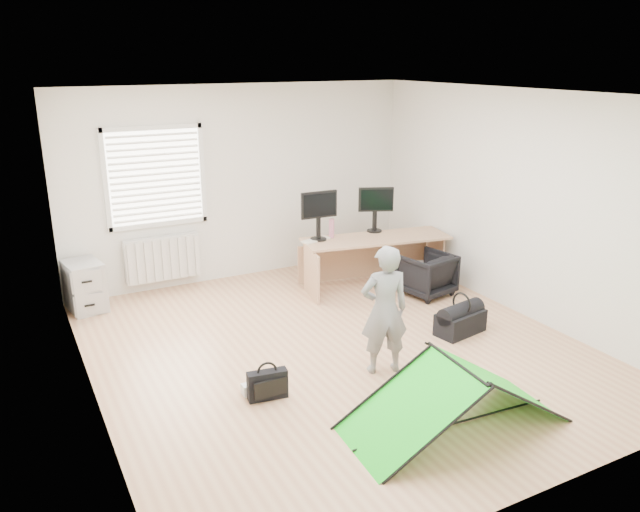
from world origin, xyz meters
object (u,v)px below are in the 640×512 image
desk (375,261)px  thermos (332,228)px  filing_cabinet (85,286)px  storage_crate (429,274)px  laptop_bag (267,385)px  office_chair (427,274)px  duffel_bag (460,323)px  monitor_left (318,222)px  monitor_right (375,215)px  person (384,310)px  kite (455,395)px

desk → thermos: 0.77m
filing_cabinet → storage_crate: bearing=-25.0°
thermos → laptop_bag: bearing=-129.8°
desk → office_chair: size_ratio=3.22×
duffel_bag → monitor_left: bearing=99.4°
desk → monitor_right: 0.65m
monitor_left → monitor_right: monitor_left is taller
filing_cabinet → person: 3.93m
kite → laptop_bag: kite is taller
office_chair → storage_crate: bearing=-142.9°
filing_cabinet → person: (2.41, -3.08, 0.35)m
office_chair → storage_crate: (0.29, 0.32, -0.14)m
laptop_bag → kite: bearing=-34.9°
desk → storage_crate: desk is taller
office_chair → kite: (-1.69, -2.63, 0.01)m
thermos → office_chair: (0.94, -0.91, -0.53)m
monitor_right → kite: (-1.43, -3.52, -0.62)m
filing_cabinet → duffel_bag: (3.70, -2.74, -0.18)m
monitor_right → laptop_bag: 3.65m
kite → storage_crate: kite is taller
duffel_bag → kite: bearing=-142.3°
monitor_right → kite: bearing=-88.2°
thermos → kite: 3.66m
thermos → person: 2.54m
filing_cabinet → monitor_left: bearing=-21.9°
desk → monitor_right: bearing=71.9°
monitor_right → office_chair: bearing=-49.9°
desk → storage_crate: 0.78m
office_chair → laptop_bag: size_ratio=1.68×
monitor_right → office_chair: monitor_right is taller
storage_crate → thermos: bearing=154.0°
office_chair → kite: bearing=46.4°
office_chair → storage_crate: size_ratio=1.22×
person → duffel_bag: 1.43m
filing_cabinet → office_chair: filing_cabinet is taller
desk → monitor_right: monitor_right is taller
person → office_chair: bearing=-122.8°
monitor_right → office_chair: (0.26, -0.90, -0.63)m
kite → desk: bearing=72.6°
thermos → person: bearing=-106.9°
filing_cabinet → duffel_bag: 4.61m
monitor_left → person: (-0.53, -2.41, -0.27)m
filing_cabinet → laptop_bag: (1.17, -3.03, -0.17)m
monitor_left → person: person is taller
person → kite: person is taller
filing_cabinet → laptop_bag: 3.25m
laptop_bag → person: bearing=6.0°
monitor_left → laptop_bag: bearing=-124.7°
kite → storage_crate: 3.55m
kite → laptop_bag: bearing=141.0°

